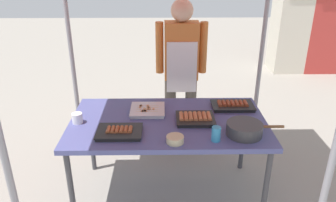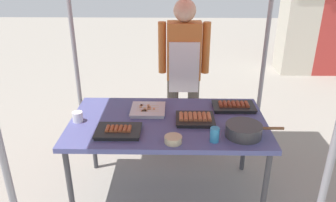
# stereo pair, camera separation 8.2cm
# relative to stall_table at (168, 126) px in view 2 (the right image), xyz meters

# --- Properties ---
(ground_plane) EXTENTS (18.00, 18.00, 0.00)m
(ground_plane) POSITION_rel_stall_table_xyz_m (0.00, 0.00, -0.70)
(ground_plane) COLOR gray
(stall_table) EXTENTS (1.60, 0.90, 0.75)m
(stall_table) POSITION_rel_stall_table_xyz_m (0.00, 0.00, 0.00)
(stall_table) COLOR #4C518C
(stall_table) RESTS_ON ground
(tray_grilled_sausages) EXTENTS (0.31, 0.26, 0.05)m
(tray_grilled_sausages) POSITION_rel_stall_table_xyz_m (0.22, -0.01, 0.08)
(tray_grilled_sausages) COLOR black
(tray_grilled_sausages) RESTS_ON stall_table
(tray_meat_skewers) EXTENTS (0.29, 0.29, 0.04)m
(tray_meat_skewers) POSITION_rel_stall_table_xyz_m (-0.17, 0.16, 0.07)
(tray_meat_skewers) COLOR silver
(tray_meat_skewers) RESTS_ON stall_table
(tray_pork_links) EXTENTS (0.34, 0.25, 0.05)m
(tray_pork_links) POSITION_rel_stall_table_xyz_m (-0.37, -0.22, 0.07)
(tray_pork_links) COLOR black
(tray_pork_links) RESTS_ON stall_table
(tray_spring_rolls) EXTENTS (0.37, 0.23, 0.05)m
(tray_spring_rolls) POSITION_rel_stall_table_xyz_m (0.57, 0.23, 0.07)
(tray_spring_rolls) COLOR black
(tray_spring_rolls) RESTS_ON stall_table
(cooking_wok) EXTENTS (0.43, 0.27, 0.09)m
(cooking_wok) POSITION_rel_stall_table_xyz_m (0.57, -0.24, 0.10)
(cooking_wok) COLOR #38383A
(cooking_wok) RESTS_ON stall_table
(condiment_bowl) EXTENTS (0.13, 0.13, 0.05)m
(condiment_bowl) POSITION_rel_stall_table_xyz_m (0.04, -0.35, 0.08)
(condiment_bowl) COLOR #BFB28C
(condiment_bowl) RESTS_ON stall_table
(drink_cup_near_edge) EXTENTS (0.07, 0.07, 0.11)m
(drink_cup_near_edge) POSITION_rel_stall_table_xyz_m (0.34, -0.33, 0.11)
(drink_cup_near_edge) COLOR #338CBF
(drink_cup_near_edge) RESTS_ON stall_table
(drink_cup_by_wok) EXTENTS (0.08, 0.08, 0.08)m
(drink_cup_by_wok) POSITION_rel_stall_table_xyz_m (-0.73, -0.03, 0.09)
(drink_cup_by_wok) COLOR white
(drink_cup_by_wok) RESTS_ON stall_table
(vendor_woman) EXTENTS (0.52, 0.23, 1.61)m
(vendor_woman) POSITION_rel_stall_table_xyz_m (0.15, 0.84, 0.26)
(vendor_woman) COLOR #595147
(vendor_woman) RESTS_ON ground
(neighbor_stall_left) EXTENTS (0.74, 0.61, 2.07)m
(neighbor_stall_left) POSITION_rel_stall_table_xyz_m (2.32, 3.50, 0.34)
(neighbor_stall_left) COLOR beige
(neighbor_stall_left) RESTS_ON ground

